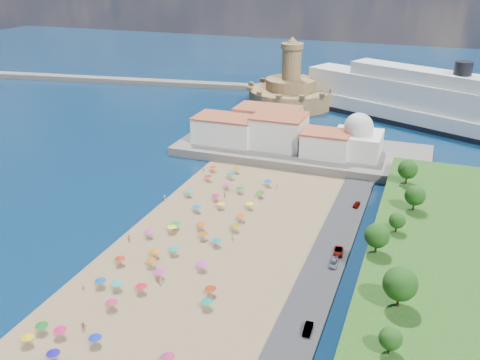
% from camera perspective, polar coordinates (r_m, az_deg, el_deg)
% --- Properties ---
extents(ground, '(700.00, 700.00, 0.00)m').
position_cam_1_polar(ground, '(136.21, -5.27, -6.73)').
color(ground, '#071938').
rests_on(ground, ground).
extents(terrace, '(90.00, 36.00, 3.00)m').
position_cam_1_polar(terrace, '(195.55, 6.55, 3.15)').
color(terrace, '#59544C').
rests_on(terrace, ground).
extents(jetty, '(18.00, 70.00, 2.40)m').
position_cam_1_polar(jetty, '(233.25, 3.41, 6.45)').
color(jetty, '#59544C').
rests_on(jetty, ground).
extents(breakwater, '(199.03, 34.77, 2.60)m').
position_cam_1_polar(breakwater, '(312.97, -11.71, 10.30)').
color(breakwater, '#59544C').
rests_on(breakwater, ground).
extents(waterfront_buildings, '(57.00, 29.00, 11.00)m').
position_cam_1_polar(waterfront_buildings, '(197.37, 3.00, 5.41)').
color(waterfront_buildings, silver).
rests_on(waterfront_buildings, terrace).
extents(domed_building, '(16.00, 16.00, 15.00)m').
position_cam_1_polar(domed_building, '(187.88, 12.44, 4.33)').
color(domed_building, silver).
rests_on(domed_building, terrace).
extents(fortress, '(40.00, 40.00, 32.40)m').
position_cam_1_polar(fortress, '(259.74, 5.42, 9.35)').
color(fortress, '#9A7D4D').
rests_on(fortress, ground).
extents(cruise_ship, '(127.61, 71.48, 28.63)m').
position_cam_1_polar(cruise_ship, '(241.66, 18.34, 7.70)').
color(cruise_ship, black).
rests_on(cruise_ship, ground).
extents(beach_parasols, '(30.53, 116.08, 2.20)m').
position_cam_1_polar(beach_parasols, '(127.38, -7.91, -8.01)').
color(beach_parasols, gray).
rests_on(beach_parasols, beach).
extents(beachgoers, '(34.83, 100.80, 1.90)m').
position_cam_1_polar(beachgoers, '(134.85, -8.09, -6.65)').
color(beachgoers, tan).
rests_on(beachgoers, beach).
extents(parked_cars, '(2.59, 78.45, 1.39)m').
position_cam_1_polar(parked_cars, '(121.59, 9.38, -10.19)').
color(parked_cars, gray).
rests_on(parked_cars, promenade).
extents(hillside_trees, '(13.88, 105.90, 8.33)m').
position_cam_1_polar(hillside_trees, '(116.15, 15.89, -7.39)').
color(hillside_trees, '#382314').
rests_on(hillside_trees, hillside).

